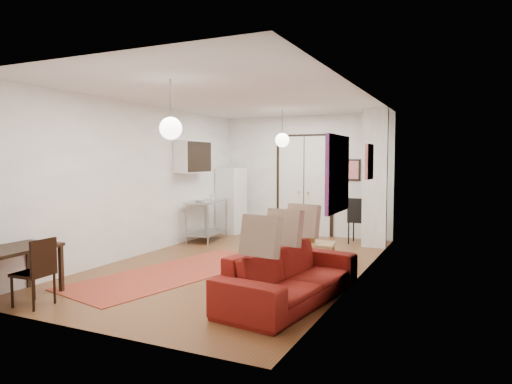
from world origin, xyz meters
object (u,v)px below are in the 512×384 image
at_px(dining_table, 8,254).
at_px(dining_chair_near, 39,266).
at_px(coffee_table, 305,245).
at_px(black_side_chair, 361,216).
at_px(sofa, 291,275).
at_px(fridge, 231,201).
at_px(kitchen_counter, 207,215).
at_px(dining_chair_far, 39,266).

bearing_deg(dining_table, dining_chair_near, 10.27).
height_order(coffee_table, black_side_chair, black_side_chair).
height_order(sofa, coffee_table, sofa).
height_order(coffee_table, fridge, fridge).
xyz_separation_m(kitchen_counter, fridge, (-0.00, 1.18, 0.23)).
relative_size(coffee_table, fridge, 0.63).
xyz_separation_m(sofa, kitchen_counter, (-3.32, 3.39, 0.25)).
xyz_separation_m(coffee_table, fridge, (-2.88, 2.72, 0.43)).
distance_m(sofa, dining_chair_far, 3.22).
relative_size(sofa, coffee_table, 2.28).
height_order(kitchen_counter, black_side_chair, black_side_chair).
xyz_separation_m(fridge, black_side_chair, (3.24, 0.02, -0.22)).
distance_m(dining_table, dining_chair_near, 0.48).
bearing_deg(kitchen_counter, dining_table, -98.00).
bearing_deg(fridge, dining_table, -82.00).
relative_size(kitchen_counter, dining_chair_near, 1.48).
relative_size(sofa, black_side_chair, 2.33).
xyz_separation_m(fridge, dining_chair_far, (0.46, -6.04, -0.32)).
relative_size(fridge, dining_chair_near, 1.91).
relative_size(dining_table, dining_chair_far, 1.50).
distance_m(fridge, dining_table, 6.12).
distance_m(kitchen_counter, fridge, 1.20).
relative_size(sofa, dining_table, 1.83).
bearing_deg(black_side_chair, sofa, 93.19).
xyz_separation_m(coffee_table, dining_table, (-2.88, -3.40, 0.23)).
height_order(coffee_table, dining_chair_near, dining_chair_near).
bearing_deg(black_side_chair, fridge, 2.58).
bearing_deg(coffee_table, dining_chair_near, -126.07).
bearing_deg(dining_chair_far, coffee_table, 140.44).
xyz_separation_m(sofa, fridge, (-3.32, 4.57, 0.47)).
bearing_deg(black_side_chair, coffee_table, 84.59).
relative_size(dining_table, dining_chair_near, 1.50).
xyz_separation_m(coffee_table, kitchen_counter, (-2.88, 1.54, 0.21)).
relative_size(fridge, dining_chair_far, 1.91).
bearing_deg(dining_table, coffee_table, 49.77).
relative_size(kitchen_counter, fridge, 0.77).
distance_m(dining_table, black_side_chair, 6.94).
bearing_deg(dining_chair_far, sofa, 113.63).
bearing_deg(sofa, dining_chair_far, 125.12).
distance_m(dining_chair_far, black_side_chair, 6.67).
bearing_deg(fridge, coffee_table, -35.41).
bearing_deg(coffee_table, kitchen_counter, 151.79).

